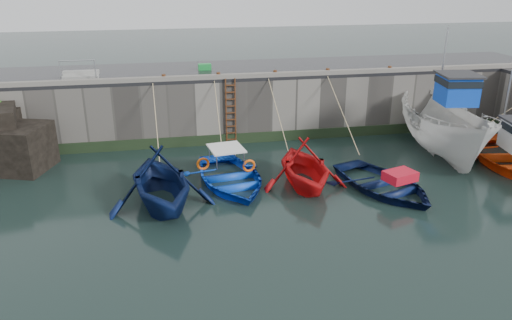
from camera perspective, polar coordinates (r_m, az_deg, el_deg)
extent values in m
plane|color=black|center=(15.79, 9.68, -9.49)|extent=(120.00, 120.00, 0.00)
cube|color=slate|center=(26.47, 0.63, 6.98)|extent=(30.00, 5.00, 3.00)
cube|color=black|center=(26.13, 0.64, 10.34)|extent=(30.00, 5.00, 0.16)
cube|color=slate|center=(23.84, 1.77, 9.73)|extent=(30.00, 0.30, 0.20)
cube|color=black|center=(24.43, 1.79, 2.70)|extent=(30.00, 0.08, 0.50)
cube|color=black|center=(23.03, -25.61, 1.25)|extent=(2.96, 2.83, 1.90)
cone|color=#2D591E|center=(22.72, -26.74, 2.76)|extent=(0.44, 0.44, 0.45)
cylinder|color=#3F1E0F|center=(23.63, -3.44, 5.46)|extent=(0.07, 0.07, 3.20)
cylinder|color=#3F1E0F|center=(23.69, -2.38, 5.52)|extent=(0.07, 0.07, 3.20)
cube|color=#3F1E0F|center=(24.04, -2.84, 2.38)|extent=(0.44, 0.06, 0.05)
cube|color=#3F1E0F|center=(23.94, -2.86, 3.13)|extent=(0.44, 0.06, 0.05)
cube|color=#3F1E0F|center=(23.84, -2.87, 3.88)|extent=(0.44, 0.06, 0.05)
cube|color=#3F1E0F|center=(23.74, -2.89, 4.64)|extent=(0.44, 0.06, 0.05)
cube|color=#3F1E0F|center=(23.65, -2.90, 5.41)|extent=(0.44, 0.06, 0.05)
cube|color=#3F1E0F|center=(23.56, -2.92, 6.18)|extent=(0.44, 0.06, 0.05)
cube|color=#3F1E0F|center=(23.48, -2.93, 6.96)|extent=(0.44, 0.06, 0.05)
cube|color=#3F1E0F|center=(23.40, -2.95, 7.74)|extent=(0.44, 0.06, 0.05)
cube|color=#3F1E0F|center=(23.33, -2.96, 8.53)|extent=(0.44, 0.06, 0.05)
imported|color=#0B1845|center=(18.31, -10.74, -5.05)|extent=(4.85, 5.36, 2.48)
imported|color=blue|center=(19.79, -2.96, -2.64)|extent=(4.15, 5.34, 1.01)
imported|color=red|center=(19.68, 5.46, -2.85)|extent=(3.62, 4.19, 2.19)
imported|color=#09153E|center=(19.81, 14.30, -3.27)|extent=(4.67, 5.55, 0.98)
imported|color=silver|center=(23.96, 20.78, 3.07)|extent=(3.94, 7.85, 2.90)
cube|color=blue|center=(22.92, 21.99, 7.47)|extent=(1.61, 1.70, 1.20)
cube|color=black|center=(22.85, 22.11, 8.32)|extent=(1.68, 1.77, 0.28)
cube|color=#262628|center=(22.79, 22.21, 9.03)|extent=(1.84, 1.93, 0.08)
cylinder|color=#A5A8AD|center=(24.38, 20.64, 10.56)|extent=(0.08, 0.08, 3.00)
imported|color=#FB460D|center=(24.16, 27.13, 0.14)|extent=(5.21, 6.62, 1.24)
cylinder|color=#A5A8AD|center=(24.59, 26.69, 5.77)|extent=(0.08, 0.08, 3.00)
cube|color=#198C37|center=(25.63, -5.89, 10.55)|extent=(0.64, 0.37, 0.30)
cylinder|color=#A5A8AD|center=(24.07, -21.47, 9.38)|extent=(0.05, 0.05, 1.00)
cylinder|color=#A5A8AD|center=(23.84, -17.89, 9.72)|extent=(0.05, 0.05, 1.00)
cylinder|color=#A5A8AD|center=(23.86, -19.82, 10.63)|extent=(1.50, 0.05, 0.05)
cube|color=gray|center=(24.50, -19.41, 8.85)|extent=(1.60, 0.35, 0.18)
cube|color=gray|center=(24.81, -19.36, 9.42)|extent=(1.60, 0.35, 0.18)
cylinder|color=#3F1E0F|center=(23.38, -10.50, 9.27)|extent=(0.18, 0.18, 0.28)
cylinder|color=#3F1E0F|center=(23.52, -4.32, 9.63)|extent=(0.18, 0.18, 0.28)
cylinder|color=#3F1E0F|center=(23.97, 2.20, 9.88)|extent=(0.18, 0.18, 0.28)
cylinder|color=#3F1E0F|center=(24.67, 8.19, 10.01)|extent=(0.18, 0.18, 0.28)
cylinder|color=#3F1E0F|center=(25.87, 15.02, 10.03)|extent=(0.18, 0.18, 0.28)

